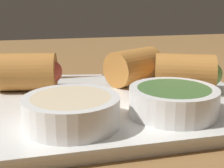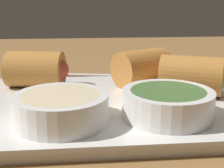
% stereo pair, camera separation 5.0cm
% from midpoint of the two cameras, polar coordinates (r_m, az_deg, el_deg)
% --- Properties ---
extents(table_surface, '(1.80, 1.40, 0.02)m').
position_cam_midpoint_polar(table_surface, '(0.37, -3.98, -6.78)').
color(table_surface, olive).
rests_on(table_surface, ground).
extents(serving_plate, '(0.34, 0.23, 0.01)m').
position_cam_midpoint_polar(serving_plate, '(0.36, -3.98, -4.10)').
color(serving_plate, silver).
rests_on(serving_plate, table_surface).
extents(roll_front_left, '(0.09, 0.08, 0.05)m').
position_cam_midpoint_polar(roll_front_left, '(0.42, 1.12, 3.26)').
color(roll_front_left, '#B77533').
rests_on(roll_front_left, serving_plate).
extents(roll_front_right, '(0.08, 0.06, 0.05)m').
position_cam_midpoint_polar(roll_front_right, '(0.41, -18.11, 2.04)').
color(roll_front_right, '#B77533').
rests_on(roll_front_right, serving_plate).
extents(roll_back_left, '(0.08, 0.07, 0.05)m').
position_cam_midpoint_polar(roll_back_left, '(0.39, 10.24, 1.93)').
color(roll_back_left, '#B77533').
rests_on(roll_back_left, serving_plate).
extents(dipping_bowl_near, '(0.09, 0.09, 0.03)m').
position_cam_midpoint_polar(dipping_bowl_near, '(0.31, 6.70, -2.99)').
color(dipping_bowl_near, white).
rests_on(dipping_bowl_near, serving_plate).
extents(dipping_bowl_far, '(0.09, 0.09, 0.03)m').
position_cam_midpoint_polar(dipping_bowl_far, '(0.29, -12.39, -4.74)').
color(dipping_bowl_far, white).
rests_on(dipping_bowl_far, serving_plate).
extents(spoon, '(0.15, 0.05, 0.01)m').
position_cam_midpoint_polar(spoon, '(0.52, -1.05, 1.94)').
color(spoon, silver).
rests_on(spoon, table_surface).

